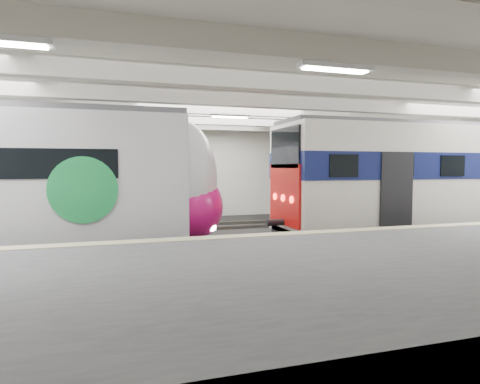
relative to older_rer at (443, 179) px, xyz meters
name	(u,v)px	position (x,y,z in m)	size (l,w,h in m)	color
station_hall	(263,157)	(-8.51, -1.74, 0.80)	(36.00, 24.00, 5.75)	black
older_rer	(443,179)	(0.00, 0.00, 0.00)	(14.22, 3.14, 4.65)	silver
far_train	(51,186)	(-15.51, 5.50, -0.32)	(12.70, 2.85, 4.09)	silver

